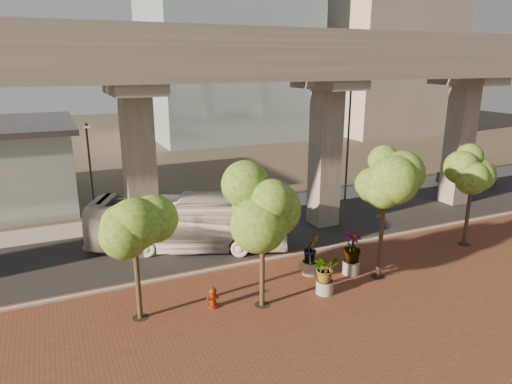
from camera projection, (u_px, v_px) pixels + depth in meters
name	position (u px, v px, depth m)	size (l,w,h in m)	color
ground	(254.00, 248.00, 27.03)	(160.00, 160.00, 0.00)	#3D372D
brick_plaza	(328.00, 313.00, 20.01)	(70.00, 13.00, 0.06)	brown
asphalt_road	(241.00, 236.00, 28.78)	(90.00, 8.00, 0.04)	black
curb_strip	(269.00, 260.00, 25.26)	(70.00, 0.25, 0.16)	#9D9A92
far_sidewalk	(213.00, 211.00, 33.60)	(90.00, 3.00, 0.06)	#9D9A92
transit_viaduct	(240.00, 121.00, 26.78)	(72.00, 5.60, 12.40)	gray
midrise_block	(383.00, 53.00, 70.34)	(18.00, 16.00, 24.00)	#A9A398
transit_bus	(188.00, 223.00, 26.46)	(2.69, 11.48, 3.20)	silver
parked_car	(466.00, 177.00, 40.29)	(1.71, 4.95, 1.63)	black
fire_hydrant	(213.00, 297.00, 20.30)	(0.50, 0.45, 0.99)	maroon
planter_front	(325.00, 270.00, 21.32)	(1.81, 1.81, 1.99)	gray
planter_right	(352.00, 248.00, 23.30)	(2.14, 2.14, 2.29)	gray
planter_left	(311.00, 250.00, 23.29)	(1.94, 1.94, 2.13)	gray
street_tree_far_west	(133.00, 223.00, 18.39)	(3.23, 3.23, 5.81)	#4C392B
street_tree_near_west	(263.00, 206.00, 19.30)	(3.71, 3.71, 6.41)	#4C392B
street_tree_near_east	(385.00, 182.00, 21.91)	(3.59, 3.59, 6.67)	#4C392B
street_tree_far_east	(474.00, 169.00, 26.16)	(3.10, 3.10, 6.10)	#4C392B
streetlamp_west	(91.00, 173.00, 27.32)	(0.36, 1.04, 7.20)	#2A2A2E
streetlamp_east	(349.00, 133.00, 34.72)	(0.46, 1.34, 9.23)	#323237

